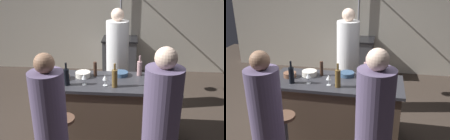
{
  "view_description": "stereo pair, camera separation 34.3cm",
  "coord_description": "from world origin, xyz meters",
  "views": [
    {
      "loc": [
        0.25,
        -3.04,
        2.24
      ],
      "look_at": [
        0.0,
        0.15,
        1.0
      ],
      "focal_mm": 39.42,
      "sensor_mm": 36.0,
      "label": 1
    },
    {
      "loc": [
        0.59,
        -3.0,
        2.24
      ],
      "look_at": [
        0.0,
        0.15,
        1.0
      ],
      "focal_mm": 39.42,
      "sensor_mm": 36.0,
      "label": 2
    }
  ],
  "objects": [
    {
      "name": "bar_stool_left",
      "position": [
        -0.51,
        -0.62,
        0.38
      ],
      "size": [
        0.28,
        0.28,
        0.68
      ],
      "color": "#4C4C51",
      "rests_on": "ground_plane"
    },
    {
      "name": "wine_glass_by_chef",
      "position": [
        -0.06,
        -0.16,
        1.01
      ],
      "size": [
        0.07,
        0.07,
        0.15
      ],
      "color": "silver",
      "rests_on": "kitchen_island"
    },
    {
      "name": "back_wall",
      "position": [
        0.0,
        2.85,
        1.3
      ],
      "size": [
        6.4,
        0.16,
        2.6
      ],
      "primitive_type": "cube",
      "color": "beige",
      "rests_on": "ground_plane"
    },
    {
      "name": "wine_glass_near_right_guest",
      "position": [
        -0.34,
        -0.15,
        1.01
      ],
      "size": [
        0.07,
        0.07,
        0.15
      ],
      "color": "silver",
      "rests_on": "kitchen_island"
    },
    {
      "name": "chef",
      "position": [
        0.03,
        0.88,
        0.82
      ],
      "size": [
        0.37,
        0.37,
        1.76
      ],
      "color": "white",
      "rests_on": "ground_plane"
    },
    {
      "name": "stove_range",
      "position": [
        0.0,
        2.45,
        0.45
      ],
      "size": [
        0.8,
        0.64,
        0.89
      ],
      "color": "#47474C",
      "rests_on": "ground_plane"
    },
    {
      "name": "ground_plane",
      "position": [
        0.0,
        0.0,
        0.0
      ],
      "size": [
        9.0,
        9.0,
        0.0
      ],
      "primitive_type": "plane",
      "color": "#382D26"
    },
    {
      "name": "mixing_bowl_blue",
      "position": [
        0.12,
        0.2,
        0.93
      ],
      "size": [
        0.21,
        0.21,
        0.06
      ],
      "primitive_type": "cylinder",
      "color": "#334C6B",
      "rests_on": "kitchen_island"
    },
    {
      "name": "overhead_pot_rack",
      "position": [
        -0.04,
        1.99,
        1.63
      ],
      "size": [
        0.57,
        1.51,
        2.17
      ],
      "color": "gray",
      "rests_on": "ground_plane"
    },
    {
      "name": "wine_bottle_rose",
      "position": [
        0.39,
        0.24,
        1.01
      ],
      "size": [
        0.07,
        0.07,
        0.29
      ],
      "color": "#B78C8E",
      "rests_on": "kitchen_island"
    },
    {
      "name": "guest_left",
      "position": [
        -0.53,
        -1.0,
        0.74
      ],
      "size": [
        0.34,
        0.34,
        1.59
      ],
      "color": "#594C6B",
      "rests_on": "ground_plane"
    },
    {
      "name": "wine_bottle_amber",
      "position": [
        0.06,
        -0.19,
        1.02
      ],
      "size": [
        0.07,
        0.07,
        0.32
      ],
      "color": "brown",
      "rests_on": "kitchen_island"
    },
    {
      "name": "pepper_mill",
      "position": [
        -0.24,
        0.15,
        1.01
      ],
      "size": [
        0.05,
        0.05,
        0.21
      ],
      "primitive_type": "cylinder",
      "color": "#382319",
      "rests_on": "kitchen_island"
    },
    {
      "name": "guest_right",
      "position": [
        0.56,
        -1.0,
        0.78
      ],
      "size": [
        0.35,
        0.35,
        1.67
      ],
      "color": "#594C6B",
      "rests_on": "ground_plane"
    },
    {
      "name": "kitchen_island",
      "position": [
        0.0,
        0.0,
        0.45
      ],
      "size": [
        1.8,
        0.72,
        0.9
      ],
      "color": "brown",
      "rests_on": "ground_plane"
    },
    {
      "name": "mixing_bowl_wooden",
      "position": [
        -0.66,
        0.02,
        0.93
      ],
      "size": [
        0.18,
        0.18,
        0.06
      ],
      "primitive_type": "cylinder",
      "color": "brown",
      "rests_on": "kitchen_island"
    },
    {
      "name": "wine_glass_near_left_guest",
      "position": [
        0.64,
        -0.08,
        1.01
      ],
      "size": [
        0.07,
        0.07,
        0.15
      ],
      "color": "silver",
      "rests_on": "kitchen_island"
    },
    {
      "name": "wine_bottle_dark",
      "position": [
        -0.56,
        -0.18,
        1.02
      ],
      "size": [
        0.07,
        0.07,
        0.3
      ],
      "color": "black",
      "rests_on": "kitchen_island"
    },
    {
      "name": "mixing_bowl_ceramic",
      "position": [
        -0.41,
        0.11,
        0.94
      ],
      "size": [
        0.21,
        0.21,
        0.07
      ],
      "primitive_type": "cylinder",
      "color": "silver",
      "rests_on": "kitchen_island"
    }
  ]
}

